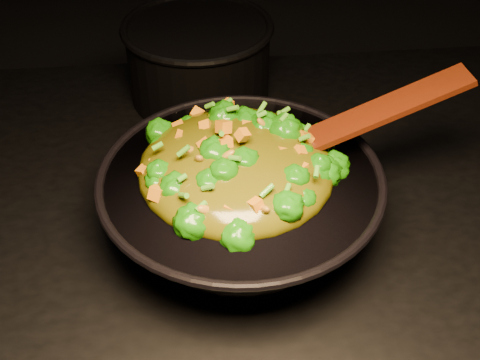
{
  "coord_description": "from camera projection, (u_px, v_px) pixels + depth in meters",
  "views": [
    {
      "loc": [
        -0.04,
        -0.64,
        1.51
      ],
      "look_at": [
        0.02,
        -0.03,
        0.99
      ],
      "focal_mm": 45.0,
      "sensor_mm": 36.0,
      "label": 1
    }
  ],
  "objects": [
    {
      "name": "spatula",
      "position": [
        357.0,
        121.0,
        0.79
      ],
      "size": [
        0.29,
        0.06,
        0.12
      ],
      "primitive_type": "cube",
      "rotation": [
        0.0,
        -0.38,
        0.06
      ],
      "color": "#361303",
      "rests_on": "wok"
    },
    {
      "name": "wok",
      "position": [
        241.0,
        205.0,
        0.82
      ],
      "size": [
        0.39,
        0.39,
        0.1
      ],
      "primitive_type": null,
      "rotation": [
        0.0,
        0.0,
        0.08
      ],
      "color": "black",
      "rests_on": "stovetop"
    },
    {
      "name": "back_pot",
      "position": [
        199.0,
        60.0,
        1.07
      ],
      "size": [
        0.29,
        0.29,
        0.14
      ],
      "primitive_type": "cylinder",
      "rotation": [
        0.0,
        0.0,
        0.19
      ],
      "color": "black",
      "rests_on": "stovetop"
    },
    {
      "name": "stir_fry",
      "position": [
        236.0,
        144.0,
        0.76
      ],
      "size": [
        0.31,
        0.31,
        0.09
      ],
      "primitive_type": null,
      "rotation": [
        0.0,
        0.0,
        -0.2
      ],
      "color": "#1C7108",
      "rests_on": "wok"
    }
  ]
}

